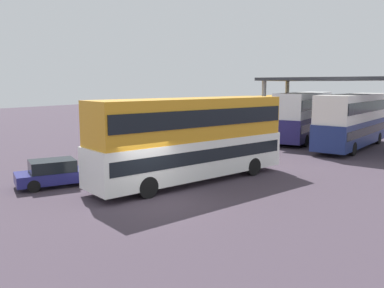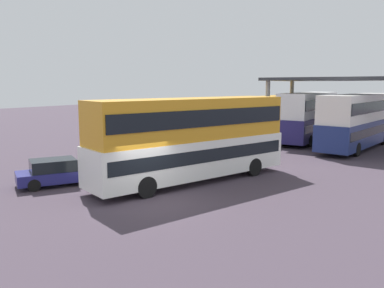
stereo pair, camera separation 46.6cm
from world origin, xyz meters
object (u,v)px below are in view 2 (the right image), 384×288
at_px(parked_hatchback, 56,172).
at_px(double_decker_near_canopy, 270,115).
at_px(double_decker_main, 192,136).
at_px(double_decker_mid_row, 309,115).
at_px(double_decker_far_right, 358,119).

xyz_separation_m(parked_hatchback, double_decker_near_canopy, (2.06, 22.52, 1.53)).
relative_size(double_decker_main, double_decker_mid_row, 1.11).
xyz_separation_m(double_decker_main, double_decker_near_canopy, (-3.24, 18.00, -0.20)).
xyz_separation_m(double_decker_mid_row, double_decker_far_right, (4.54, -1.92, -0.02)).
xyz_separation_m(double_decker_main, double_decker_far_right, (4.91, 16.34, -0.03)).
relative_size(parked_hatchback, double_decker_near_canopy, 0.40).
height_order(parked_hatchback, double_decker_mid_row, double_decker_mid_row).
distance_m(parked_hatchback, double_decker_near_canopy, 22.67).
bearing_deg(double_decker_mid_row, double_decker_main, 177.99).
bearing_deg(double_decker_near_canopy, double_decker_far_right, -100.21).
bearing_deg(parked_hatchback, double_decker_near_canopy, 23.51).
height_order(double_decker_near_canopy, double_decker_far_right, double_decker_far_right).
height_order(double_decker_mid_row, double_decker_far_right, double_decker_mid_row).
bearing_deg(double_decker_far_right, double_decker_near_canopy, 84.33).
bearing_deg(double_decker_far_right, double_decker_main, 169.14).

